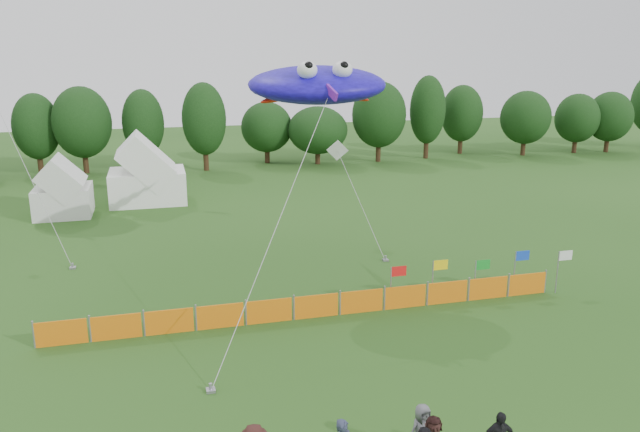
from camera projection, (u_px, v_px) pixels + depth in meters
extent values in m
cylinder|color=#382314|center=(40.00, 161.00, 56.72)|extent=(0.50, 0.50, 2.38)
ellipsoid|color=black|center=(36.00, 126.00, 55.92)|extent=(4.09, 4.09, 5.35)
cylinder|color=#382314|center=(85.00, 159.00, 56.91)|extent=(0.50, 0.50, 2.57)
ellipsoid|color=black|center=(82.00, 122.00, 56.05)|extent=(5.20, 5.20, 5.79)
cylinder|color=#382314|center=(146.00, 157.00, 58.18)|extent=(0.50, 0.50, 2.46)
ellipsoid|color=black|center=(143.00, 123.00, 57.36)|extent=(3.78, 3.78, 5.55)
cylinder|color=#382314|center=(206.00, 156.00, 58.20)|extent=(0.50, 0.50, 2.66)
ellipsoid|color=black|center=(204.00, 119.00, 57.30)|extent=(4.05, 4.05, 5.99)
cylinder|color=#382314|center=(267.00, 153.00, 62.27)|extent=(0.50, 0.50, 1.98)
ellipsoid|color=black|center=(267.00, 127.00, 61.61)|extent=(5.06, 5.06, 4.46)
cylinder|color=#382314|center=(318.00, 155.00, 61.62)|extent=(0.50, 0.50, 1.86)
ellipsoid|color=black|center=(318.00, 130.00, 61.00)|extent=(5.86, 5.86, 4.18)
cylinder|color=#382314|center=(378.00, 149.00, 62.91)|extent=(0.50, 0.50, 2.62)
ellipsoid|color=black|center=(379.00, 115.00, 62.03)|extent=(5.41, 5.41, 5.89)
cylinder|color=#382314|center=(426.00, 145.00, 64.82)|extent=(0.50, 0.50, 2.78)
ellipsoid|color=black|center=(428.00, 110.00, 63.89)|extent=(3.67, 3.67, 6.26)
cylinder|color=#382314|center=(460.00, 143.00, 67.85)|extent=(0.50, 0.50, 2.42)
ellipsoid|color=black|center=(462.00, 113.00, 67.04)|extent=(4.46, 4.46, 5.44)
cylinder|color=#382314|center=(523.00, 145.00, 66.79)|extent=(0.50, 0.50, 2.24)
ellipsoid|color=black|center=(526.00, 117.00, 66.05)|extent=(5.26, 5.26, 5.03)
cylinder|color=#382314|center=(575.00, 143.00, 68.42)|extent=(0.50, 0.50, 2.10)
ellipsoid|color=black|center=(577.00, 118.00, 67.71)|extent=(4.74, 4.74, 4.73)
cylinder|color=#382314|center=(607.00, 142.00, 68.91)|extent=(0.50, 0.50, 2.16)
ellipsoid|color=black|center=(610.00, 117.00, 68.18)|extent=(4.88, 4.88, 4.87)
cube|color=silver|center=(64.00, 201.00, 42.31)|extent=(3.61, 3.61, 1.99)
cube|color=white|center=(148.00, 186.00, 46.01)|extent=(5.39, 4.31, 2.37)
cube|color=orange|center=(61.00, 333.00, 23.61)|extent=(1.90, 0.06, 1.00)
cube|color=orange|center=(116.00, 327.00, 24.11)|extent=(1.90, 0.06, 1.00)
cube|color=orange|center=(169.00, 322.00, 24.61)|extent=(1.90, 0.06, 1.00)
cube|color=orange|center=(220.00, 316.00, 25.10)|extent=(1.90, 0.06, 1.00)
cube|color=orange|center=(269.00, 311.00, 25.60)|extent=(1.90, 0.06, 1.00)
cube|color=orange|center=(316.00, 306.00, 26.09)|extent=(1.90, 0.06, 1.00)
cube|color=orange|center=(361.00, 301.00, 26.59)|extent=(1.90, 0.06, 1.00)
cube|color=orange|center=(405.00, 297.00, 27.08)|extent=(1.90, 0.06, 1.00)
cube|color=orange|center=(447.00, 292.00, 27.58)|extent=(1.90, 0.06, 1.00)
cube|color=orange|center=(488.00, 288.00, 28.07)|extent=(1.90, 0.06, 1.00)
cube|color=orange|center=(527.00, 284.00, 28.57)|extent=(1.90, 0.06, 1.00)
cylinder|color=gray|center=(391.00, 287.00, 27.01)|extent=(0.06, 0.06, 1.86)
cube|color=red|center=(399.00, 271.00, 26.92)|extent=(0.70, 0.02, 0.45)
cylinder|color=gray|center=(432.00, 282.00, 27.57)|extent=(0.06, 0.06, 1.94)
cube|color=yellow|center=(440.00, 265.00, 27.47)|extent=(0.70, 0.02, 0.45)
cylinder|color=gray|center=(475.00, 280.00, 27.94)|extent=(0.06, 0.06, 1.82)
cube|color=#148C26|center=(483.00, 265.00, 27.85)|extent=(0.70, 0.02, 0.45)
cylinder|color=gray|center=(514.00, 273.00, 28.44)|extent=(0.06, 0.06, 2.07)
cube|color=blue|center=(522.00, 256.00, 28.32)|extent=(0.70, 0.02, 0.45)
cylinder|color=gray|center=(557.00, 272.00, 28.60)|extent=(0.06, 0.06, 2.02)
cube|color=white|center=(566.00, 256.00, 28.49)|extent=(0.70, 0.02, 0.45)
imported|color=#56575C|center=(422.00, 432.00, 16.95)|extent=(0.88, 0.67, 1.63)
ellipsoid|color=#2210E3|center=(317.00, 84.00, 28.44)|extent=(7.22, 6.07, 2.21)
sphere|color=white|center=(307.00, 70.00, 26.79)|extent=(0.88, 0.88, 0.88)
sphere|color=white|center=(342.00, 70.00, 27.18)|extent=(0.88, 0.88, 0.88)
ellipsoid|color=red|center=(280.00, 98.00, 28.36)|extent=(1.85, 0.81, 0.29)
ellipsoid|color=red|center=(351.00, 96.00, 29.20)|extent=(1.85, 0.81, 0.29)
cube|color=purple|center=(331.00, 92.00, 26.23)|extent=(0.37, 0.96, 0.70)
cylinder|color=#A5A5A5|center=(278.00, 224.00, 23.53)|extent=(6.12, 7.41, 9.09)
cube|color=gray|center=(211.00, 390.00, 20.48)|extent=(0.30, 0.30, 0.10)
cube|color=silver|center=(337.00, 150.00, 36.79)|extent=(1.27, 0.35, 1.27)
cylinder|color=#A5A5A5|center=(360.00, 203.00, 35.02)|extent=(1.12, 5.53, 5.19)
cube|color=gray|center=(385.00, 260.00, 33.23)|extent=(0.30, 0.30, 0.10)
cylinder|color=#A5A5A5|center=(28.00, 173.00, 33.34)|extent=(4.34, 6.33, 9.05)
cube|color=gray|center=(73.00, 268.00, 32.07)|extent=(0.30, 0.30, 0.10)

